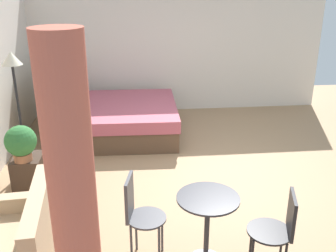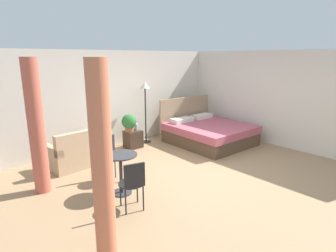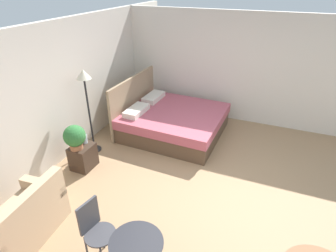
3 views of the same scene
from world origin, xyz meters
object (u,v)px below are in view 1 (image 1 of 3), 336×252
Objects in this scene: bed at (113,118)px; couch at (17,251)px; cafe_chair_near_window at (138,211)px; floor_lamp at (14,78)px; cafe_chair_near_couch at (279,226)px; potted_plant at (21,142)px; vase at (28,147)px; balcony_table at (207,218)px; nightstand at (29,173)px.

couch is at bearing 167.67° from bed.
cafe_chair_near_window is at bearing -174.03° from bed.
floor_lamp reaches higher than bed.
bed is 2.41× the size of cafe_chair_near_window.
cafe_chair_near_couch is (-3.65, -1.61, 0.20)m from bed.
cafe_chair_near_couch is at bearing -122.76° from potted_plant.
floor_lamp is (0.66, 0.16, 0.65)m from potted_plant.
vase is 0.23× the size of balcony_table.
cafe_chair_near_couch is at bearing -106.04° from balcony_table.
couch is 2.75× the size of potted_plant.
balcony_table is 0.65m from cafe_chair_near_window.
cafe_chair_near_couch is (-1.81, -2.64, 0.27)m from nightstand.
nightstand is (1.64, 0.26, -0.06)m from couch.
bed is at bearing -43.24° from floor_lamp.
nightstand is at bearing 51.00° from balcony_table.
balcony_table is at bearing -101.24° from cafe_chair_near_window.
bed is 3.37m from cafe_chair_near_window.
couch is 1.53× the size of cafe_chair_near_couch.
cafe_chair_near_couch is (-1.93, -2.64, -0.05)m from vase.
bed is at bearing -28.25° from potted_plant.
floor_lamp reaches higher than vase.
potted_plant is 0.27× the size of floor_lamp.
bed is 3.57m from couch.
nightstand is 2.72× the size of vase.
cafe_chair_near_couch reaches higher than vase.
bed is at bearing 5.97° from cafe_chair_near_window.
balcony_table is at bearing -89.48° from couch.
balcony_table is 0.89× the size of cafe_chair_near_couch.
floor_lamp reaches higher than cafe_chair_near_window.
nightstand is at bearing -176.55° from vase.
nightstand is 1.27m from floor_lamp.
potted_plant is 3.16m from cafe_chair_near_couch.
nightstand is 0.63× the size of balcony_table.
couch is at bearing -169.67° from potted_plant.
couch is 1.62m from potted_plant.
vase is 3.27m from cafe_chair_near_couch.
potted_plant is at bearing 10.33° from couch.
floor_lamp is 3.78m from cafe_chair_near_couch.
vase reaches higher than nightstand.
balcony_table is (-1.53, -2.03, -0.21)m from potted_plant.
balcony_table is 0.65m from cafe_chair_near_couch.
bed is 2.05m from floor_lamp.
potted_plant reaches higher than cafe_chair_near_window.
nightstand is 0.49m from potted_plant.
nightstand is 0.27× the size of floor_lamp.
potted_plant is (-1.94, 1.04, 0.41)m from bed.
cafe_chair_near_window is at bearing -143.02° from floor_lamp.
bed is at bearing 23.81° from cafe_chair_near_couch.
cafe_chair_near_couch is at bearing -93.95° from couch.
bed is 2.24m from potted_plant.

